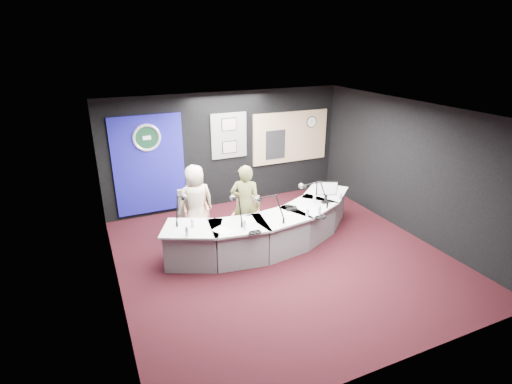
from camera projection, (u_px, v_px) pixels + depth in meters
name	position (u px, v px, depth m)	size (l,w,h in m)	color
ground	(282.00, 257.00, 7.74)	(6.00, 6.00, 0.00)	black
ceiling	(286.00, 112.00, 6.72)	(6.00, 6.00, 0.02)	silver
wall_back	(227.00, 150.00, 9.78)	(6.00, 0.02, 2.80)	black
wall_front	(403.00, 273.00, 4.68)	(6.00, 0.02, 2.80)	black
wall_left	(110.00, 218.00, 6.09)	(0.02, 6.00, 2.80)	black
wall_right	(411.00, 169.00, 8.37)	(0.02, 6.00, 2.80)	black
broadcast_desk	(268.00, 228.00, 8.06)	(4.50, 1.90, 0.75)	#B7B8BB
backdrop_panel	(149.00, 165.00, 9.09)	(1.60, 0.05, 2.30)	navy
agency_seal	(147.00, 138.00, 8.82)	(0.63, 0.63, 0.07)	silver
seal_center	(147.00, 138.00, 8.83)	(0.48, 0.48, 0.01)	#0E321D
pinboard	(229.00, 136.00, 9.65)	(0.90, 0.04, 1.10)	slate
framed_photo_upper	(229.00, 124.00, 9.52)	(0.34, 0.02, 0.27)	gray
framed_photo_lower	(230.00, 147.00, 9.73)	(0.34, 0.02, 0.27)	gray
booth_window_frame	(290.00, 137.00, 10.37)	(2.12, 0.06, 1.32)	tan
booth_glow	(291.00, 137.00, 10.36)	(2.00, 0.02, 1.20)	beige
equipment_rack	(275.00, 145.00, 10.23)	(0.55, 0.02, 0.75)	black
wall_clock	(312.00, 122.00, 10.44)	(0.28, 0.28, 0.01)	white
armchair_left	(196.00, 214.00, 8.45)	(0.54, 0.54, 0.96)	#BA7855
armchair_right	(246.00, 218.00, 8.13)	(0.60, 0.60, 1.07)	#BA7855
draped_jacket	(190.00, 204.00, 8.59)	(0.50, 0.10, 0.70)	slate
person_man	(196.00, 201.00, 8.34)	(0.76, 0.50, 1.56)	beige
person_woman	(245.00, 205.00, 8.02)	(0.61, 0.40, 1.67)	brown
computer_monitor	(326.00, 188.00, 8.23)	(0.46, 0.03, 0.31)	black
desk_phone	(291.00, 208.00, 8.00)	(0.21, 0.17, 0.05)	black
headphones_near	(320.00, 217.00, 7.63)	(0.19, 0.19, 0.03)	black
headphones_far	(255.00, 232.00, 7.04)	(0.19, 0.19, 0.03)	black
paper_stack	(223.00, 230.00, 7.14)	(0.23, 0.34, 0.00)	white
notepad	(249.00, 219.00, 7.57)	(0.21, 0.29, 0.00)	white
boom_mic_a	(180.00, 205.00, 7.46)	(0.42, 0.66, 0.60)	black
boom_mic_b	(237.00, 206.00, 7.43)	(0.18, 0.74, 0.60)	black
boom_mic_c	(270.00, 205.00, 7.47)	(0.44, 0.65, 0.60)	black
boom_mic_d	(314.00, 191.00, 8.14)	(0.43, 0.66, 0.60)	black
water_bottles	(272.00, 213.00, 7.65)	(3.45, 0.59, 0.18)	silver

